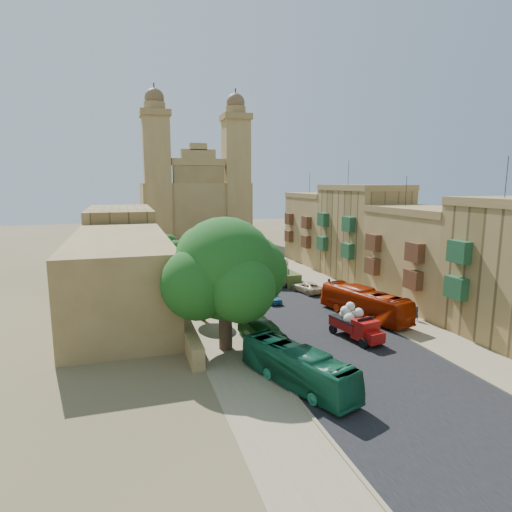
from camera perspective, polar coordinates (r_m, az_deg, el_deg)
ground at (r=37.53m, az=12.05°, el=-12.54°), size 260.00×260.00×0.00m
road_surface at (r=64.19m, az=-1.05°, el=-2.94°), size 14.00×140.00×0.01m
sidewalk_east at (r=67.37m, az=6.74°, el=-2.40°), size 5.00×140.00×0.01m
sidewalk_west at (r=62.30m, az=-9.49°, el=-3.46°), size 5.00×140.00×0.01m
kerb_east at (r=66.40m, az=4.77°, el=-2.49°), size 0.25×140.00×0.12m
kerb_west at (r=62.65m, az=-7.23°, el=-3.28°), size 0.25×140.00×0.12m
townhouse_b at (r=53.59m, az=21.51°, el=0.00°), size 9.00×14.00×14.90m
townhouse_c at (r=64.83m, az=13.89°, el=3.09°), size 9.00×14.00×17.40m
townhouse_d at (r=77.17m, az=8.53°, el=3.73°), size 9.00×14.00×15.90m
west_wall at (r=52.11m, az=-11.31°, el=-5.12°), size 1.00×40.00×1.80m
west_building_low at (r=49.20m, az=-17.58°, el=-2.32°), size 10.00×28.00×8.40m
west_building_mid at (r=74.75m, az=-17.53°, el=2.30°), size 10.00×22.00×10.00m
church at (r=110.26m, az=-8.13°, el=7.27°), size 28.00×22.50×36.30m
ficus_tree at (r=35.86m, az=-4.02°, el=-2.15°), size 11.36×10.46×11.36m
street_tree_a at (r=44.08m, az=-7.11°, el=-4.11°), size 3.49×3.49×5.37m
street_tree_b at (r=55.77m, az=-9.26°, el=-1.76°), size 3.02×3.02×4.64m
street_tree_c at (r=67.41m, az=-10.69°, el=0.60°), size 3.48×3.48×5.34m
street_tree_d at (r=79.26m, az=-11.67°, el=1.71°), size 3.21×3.21×4.93m
red_truck at (r=40.40m, az=13.18°, el=-8.78°), size 3.14×5.86×3.26m
olive_pickup at (r=59.49m, az=4.32°, el=-3.08°), size 2.23×4.63×1.88m
bus_green_south at (r=30.99m, az=5.52°, el=-14.47°), size 5.67×10.30×2.81m
bus_green_north at (r=37.32m, az=0.80°, el=-10.48°), size 2.14×8.58×2.38m
bus_red_east at (r=46.81m, az=14.26°, el=-6.11°), size 5.34×11.43×3.10m
bus_cream_east at (r=62.16m, az=3.31°, el=-2.16°), size 5.44×9.42×2.58m
car_blue_a at (r=51.26m, az=2.06°, el=-5.45°), size 1.75×3.99×1.34m
car_white_a at (r=66.95m, az=-3.92°, el=-1.85°), size 3.00×4.30×1.34m
car_cream at (r=56.18m, az=6.83°, el=-4.13°), size 3.30×5.36×1.39m
car_dkblue at (r=76.45m, az=-5.84°, el=-0.41°), size 3.27×5.12×1.38m
car_white_b at (r=78.57m, az=-2.68°, el=-0.07°), size 1.75×4.21×1.42m
car_blue_b at (r=91.44m, az=-8.45°, el=1.18°), size 1.88×4.07×1.29m
pedestrian_a at (r=47.42m, az=20.60°, el=-7.20°), size 0.63×0.47×1.57m
pedestrian_c at (r=56.08m, az=9.68°, el=-3.93°), size 0.73×1.21×1.94m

